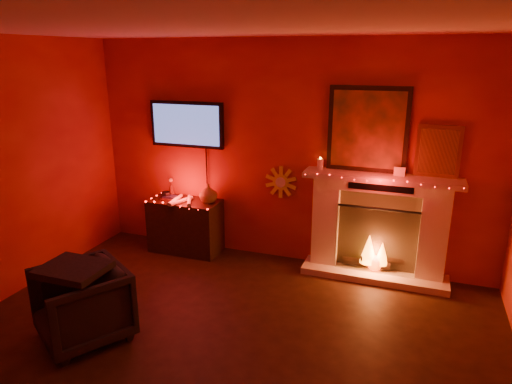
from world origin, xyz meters
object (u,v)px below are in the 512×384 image
tv (187,125)px  sunburst_clock (281,182)px  armchair (82,304)px  console_table (186,224)px  fireplace (378,217)px

tv → sunburst_clock: (1.25, 0.03, -0.65)m
armchair → sunburst_clock: bearing=95.4°
tv → armchair: bearing=-88.1°
tv → console_table: (0.03, -0.19, -1.27)m
fireplace → armchair: 3.25m
fireplace → sunburst_clock: (-1.19, 0.09, 0.28)m
fireplace → console_table: fireplace is taller
sunburst_clock → console_table: (-1.22, -0.22, -0.62)m
fireplace → tv: bearing=178.5°
armchair → tv: bearing=124.5°
sunburst_clock → armchair: bearing=-117.2°
sunburst_clock → console_table: sunburst_clock is taller
fireplace → console_table: bearing=-177.0°
tv → console_table: tv is taller
sunburst_clock → console_table: size_ratio=0.43×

